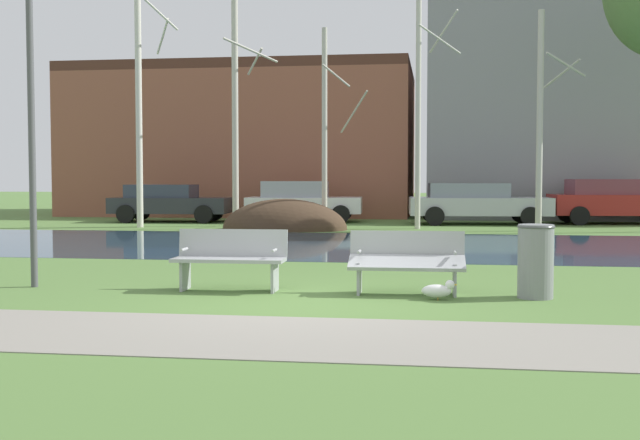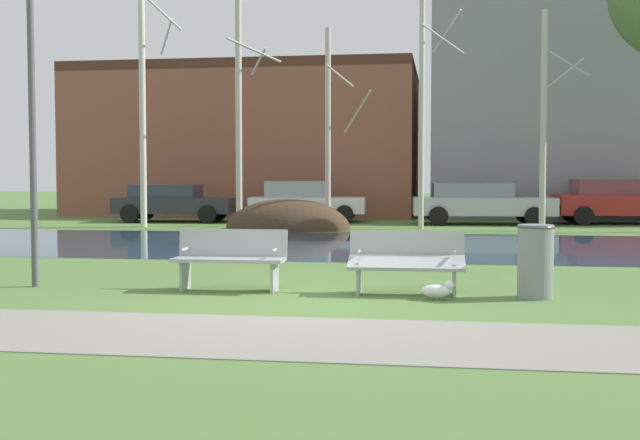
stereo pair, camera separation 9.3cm
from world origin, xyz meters
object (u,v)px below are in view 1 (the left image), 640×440
at_px(seagull, 438,290).
at_px(parked_hatch_third_silver, 476,202).
at_px(bench_left, 230,258).
at_px(bench_right, 407,260).
at_px(streetlamp, 29,16).
at_px(trash_bin, 536,260).
at_px(parked_van_nearest_dark, 169,202).
at_px(parked_wagon_fourth_red, 613,200).
at_px(parked_sedan_second_white, 302,200).

height_order(seagull, parked_hatch_third_silver, parked_hatch_third_silver).
xyz_separation_m(bench_left, seagull, (2.95, -0.48, -0.34)).
distance_m(bench_right, streetlamp, 6.50).
distance_m(trash_bin, parked_van_nearest_dark, 19.92).
relative_size(streetlamp, parked_wagon_fourth_red, 1.35).
distance_m(seagull, streetlamp, 7.07).
bearing_deg(seagull, parked_sedan_second_white, 105.22).
relative_size(bench_right, parked_wagon_fourth_red, 0.36).
bearing_deg(seagull, parked_wagon_fourth_red, 71.63).
xyz_separation_m(parked_van_nearest_dark, parked_hatch_third_silver, (10.89, 0.11, 0.03)).
bearing_deg(parked_van_nearest_dark, parked_sedan_second_white, 8.41).
bearing_deg(bench_right, seagull, -47.57).
relative_size(parked_sedan_second_white, parked_wagon_fourth_red, 0.94).
bearing_deg(streetlamp, parked_hatch_third_silver, 66.66).
bearing_deg(trash_bin, parked_van_nearest_dark, 123.04).
height_order(parked_van_nearest_dark, parked_wagon_fourth_red, parked_wagon_fourth_red).
height_order(parked_sedan_second_white, parked_hatch_third_silver, parked_sedan_second_white).
xyz_separation_m(streetlamp, parked_wagon_fourth_red, (11.91, 17.64, -3.16)).
xyz_separation_m(parked_van_nearest_dark, parked_wagon_fourth_red, (15.57, 0.99, 0.09)).
bearing_deg(bench_left, parked_van_nearest_dark, 111.75).
xyz_separation_m(parked_hatch_third_silver, parked_wagon_fourth_red, (4.68, 0.87, 0.06)).
distance_m(parked_van_nearest_dark, parked_wagon_fourth_red, 15.60).
height_order(bench_left, parked_van_nearest_dark, parked_van_nearest_dark).
bearing_deg(bench_right, parked_van_nearest_dark, 118.85).
relative_size(seagull, parked_hatch_third_silver, 0.10).
xyz_separation_m(bench_left, bench_right, (2.52, 0.00, 0.00)).
xyz_separation_m(bench_left, parked_hatch_third_silver, (4.27, 16.70, 0.28)).
height_order(seagull, parked_wagon_fourth_red, parked_wagon_fourth_red).
relative_size(trash_bin, parked_hatch_third_silver, 0.21).
bearing_deg(streetlamp, seagull, -4.03).
bearing_deg(streetlamp, parked_wagon_fourth_red, 55.97).
height_order(bench_right, parked_hatch_third_silver, parked_hatch_third_silver).
relative_size(bench_left, parked_sedan_second_white, 0.38).
bearing_deg(streetlamp, bench_left, 1.16).
distance_m(bench_left, seagull, 3.01).
xyz_separation_m(bench_left, parked_sedan_second_white, (-1.88, 17.29, 0.30)).
height_order(bench_left, parked_hatch_third_silver, parked_hatch_third_silver).
relative_size(seagull, parked_wagon_fourth_red, 0.11).
xyz_separation_m(trash_bin, parked_sedan_second_white, (-6.12, 17.40, 0.26)).
height_order(bench_right, parked_van_nearest_dark, parked_van_nearest_dark).
bearing_deg(parked_sedan_second_white, parked_wagon_fourth_red, 1.50).
distance_m(trash_bin, seagull, 1.39).
bearing_deg(bench_right, bench_left, 180.00).
bearing_deg(parked_van_nearest_dark, bench_left, -68.25).
relative_size(bench_right, parked_hatch_third_silver, 0.33).
xyz_separation_m(bench_left, parked_wagon_fourth_red, (8.95, 17.58, 0.34)).
height_order(trash_bin, seagull, trash_bin).
xyz_separation_m(parked_sedan_second_white, parked_hatch_third_silver, (6.15, -0.59, -0.02)).
relative_size(streetlamp, parked_van_nearest_dark, 1.41).
xyz_separation_m(bench_right, parked_hatch_third_silver, (1.75, 16.70, 0.28)).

